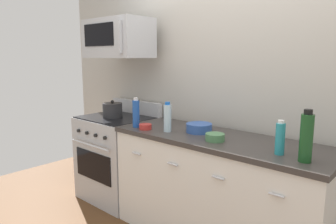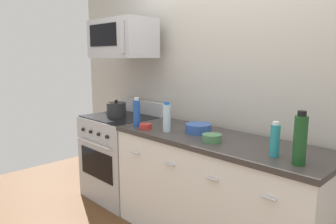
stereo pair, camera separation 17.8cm
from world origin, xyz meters
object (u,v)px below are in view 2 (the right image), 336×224
at_px(microwave, 122,39).
at_px(bowl_green_glaze, 212,138).
at_px(range_oven, 122,156).
at_px(bowl_red_small, 145,126).
at_px(bowl_blue_mixing, 198,128).
at_px(bottle_water_clear, 167,118).
at_px(bottle_dish_soap, 275,140).
at_px(bottle_soda_blue, 137,113).
at_px(stockpot, 116,110).
at_px(bottle_wine_green, 300,139).

xyz_separation_m(microwave, bowl_green_glaze, (1.34, -0.16, -0.80)).
bearing_deg(range_oven, bowl_red_small, -17.19).
bearing_deg(bowl_blue_mixing, bottle_water_clear, -143.21).
xyz_separation_m(bottle_water_clear, bowl_blue_mixing, (0.22, 0.16, -0.08)).
bearing_deg(bottle_water_clear, microwave, 168.20).
bearing_deg(bottle_water_clear, bottle_dish_soap, 0.74).
height_order(bottle_soda_blue, stockpot, bottle_soda_blue).
height_order(microwave, bottle_water_clear, microwave).
xyz_separation_m(bottle_soda_blue, bottle_water_clear, (0.33, 0.06, -0.01)).
height_order(bottle_wine_green, stockpot, bottle_wine_green).
distance_m(bottle_soda_blue, stockpot, 0.55).
bearing_deg(bowl_blue_mixing, stockpot, -175.67).
xyz_separation_m(bowl_red_small, bowl_blue_mixing, (0.43, 0.23, 0.02)).
bearing_deg(bottle_soda_blue, range_oven, 159.45).
relative_size(bottle_wine_green, stockpot, 1.58).
height_order(range_oven, bowl_red_small, range_oven).
bearing_deg(microwave, bottle_dish_soap, -5.16).
distance_m(bowl_blue_mixing, stockpot, 1.08).
relative_size(range_oven, bottle_soda_blue, 3.91).
distance_m(bottle_soda_blue, bowl_red_small, 0.16).
bearing_deg(bowl_green_glaze, bowl_blue_mixing, 150.41).
xyz_separation_m(range_oven, microwave, (0.00, 0.04, 1.28)).
height_order(range_oven, bottle_wine_green, bottle_wine_green).
bearing_deg(bowl_green_glaze, bottle_dish_soap, -0.28).
bearing_deg(bottle_soda_blue, microwave, 155.31).
distance_m(bottle_soda_blue, bottle_water_clear, 0.34).
relative_size(bowl_red_small, stockpot, 0.54).
height_order(range_oven, bottle_water_clear, bottle_water_clear).
xyz_separation_m(microwave, bowl_red_small, (0.66, -0.25, -0.81)).
bearing_deg(bowl_green_glaze, bottle_soda_blue, -174.50).
height_order(bottle_soda_blue, bowl_red_small, bottle_soda_blue).
distance_m(range_oven, bowl_blue_mixing, 1.19).
bearing_deg(range_oven, bowl_green_glaze, -5.11).
bearing_deg(bottle_dish_soap, range_oven, 176.22).
relative_size(range_oven, stockpot, 5.14).
bearing_deg(bottle_dish_soap, stockpot, 177.86).
bearing_deg(bottle_water_clear, bottle_soda_blue, -169.29).
height_order(range_oven, bowl_blue_mixing, range_oven).
relative_size(bowl_red_small, bowl_blue_mixing, 0.51).
distance_m(range_oven, bottle_soda_blue, 0.81).
relative_size(bottle_soda_blue, bottle_water_clear, 1.05).
distance_m(bottle_soda_blue, bowl_green_glaze, 0.82).
distance_m(range_oven, bowl_red_small, 0.83).
bearing_deg(stockpot, bowl_blue_mixing, 4.33).
bearing_deg(stockpot, range_oven, 90.00).
height_order(bottle_water_clear, bowl_red_small, bottle_water_clear).
distance_m(range_oven, bottle_wine_green, 2.13).
xyz_separation_m(bottle_wine_green, stockpot, (-2.03, 0.11, -0.08)).
distance_m(bottle_soda_blue, bowl_blue_mixing, 0.60).
height_order(bottle_soda_blue, bowl_green_glaze, bottle_soda_blue).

